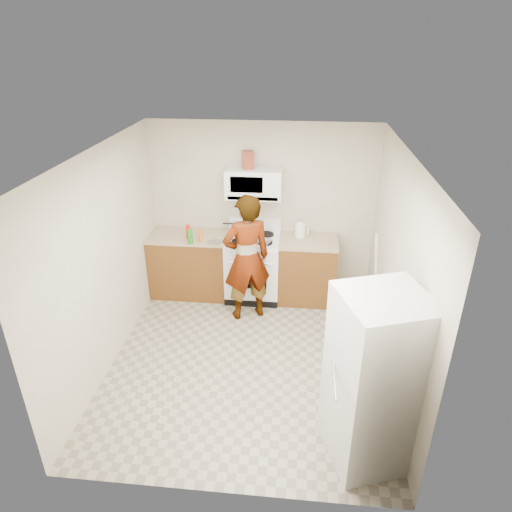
# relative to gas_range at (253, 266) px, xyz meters

# --- Properties ---
(floor) EXTENTS (3.60, 3.60, 0.00)m
(floor) POSITION_rel_gas_range_xyz_m (0.10, -1.48, -0.49)
(floor) COLOR gray
(floor) RESTS_ON ground
(back_wall) EXTENTS (3.20, 0.02, 2.50)m
(back_wall) POSITION_rel_gas_range_xyz_m (0.10, 0.31, 0.76)
(back_wall) COLOR beige
(back_wall) RESTS_ON floor
(right_wall) EXTENTS (0.02, 3.60, 2.50)m
(right_wall) POSITION_rel_gas_range_xyz_m (1.69, -1.48, 0.76)
(right_wall) COLOR beige
(right_wall) RESTS_ON floor
(cabinet_left) EXTENTS (1.12, 0.62, 0.90)m
(cabinet_left) POSITION_rel_gas_range_xyz_m (-0.94, 0.01, -0.04)
(cabinet_left) COLOR brown
(cabinet_left) RESTS_ON floor
(counter_left) EXTENTS (1.14, 0.64, 0.03)m
(counter_left) POSITION_rel_gas_range_xyz_m (-0.94, 0.01, 0.43)
(counter_left) COLOR tan
(counter_left) RESTS_ON cabinet_left
(cabinet_right) EXTENTS (0.80, 0.62, 0.90)m
(cabinet_right) POSITION_rel_gas_range_xyz_m (0.78, 0.01, -0.04)
(cabinet_right) COLOR brown
(cabinet_right) RESTS_ON floor
(counter_right) EXTENTS (0.82, 0.64, 0.03)m
(counter_right) POSITION_rel_gas_range_xyz_m (0.78, 0.01, 0.43)
(counter_right) COLOR tan
(counter_right) RESTS_ON cabinet_right
(gas_range) EXTENTS (0.76, 0.65, 1.13)m
(gas_range) POSITION_rel_gas_range_xyz_m (0.00, 0.00, 0.00)
(gas_range) COLOR white
(gas_range) RESTS_ON floor
(microwave) EXTENTS (0.76, 0.38, 0.40)m
(microwave) POSITION_rel_gas_range_xyz_m (0.00, 0.13, 1.21)
(microwave) COLOR white
(microwave) RESTS_ON back_wall
(person) EXTENTS (0.76, 0.64, 1.76)m
(person) POSITION_rel_gas_range_xyz_m (-0.02, -0.54, 0.39)
(person) COLOR tan
(person) RESTS_ON floor
(fridge) EXTENTS (0.89, 0.89, 1.70)m
(fridge) POSITION_rel_gas_range_xyz_m (1.36, -2.71, 0.36)
(fridge) COLOR #BBBCB7
(fridge) RESTS_ON floor
(kettle) EXTENTS (0.18, 0.18, 0.19)m
(kettle) POSITION_rel_gas_range_xyz_m (0.66, 0.14, 0.54)
(kettle) COLOR white
(kettle) RESTS_ON counter_right
(jug) EXTENTS (0.18, 0.18, 0.24)m
(jug) POSITION_rel_gas_range_xyz_m (-0.08, 0.12, 1.53)
(jug) COLOR maroon
(jug) RESTS_ON microwave
(saucepan) EXTENTS (0.30, 0.30, 0.13)m
(saucepan) POSITION_rel_gas_range_xyz_m (-0.19, 0.18, 0.54)
(saucepan) COLOR #B0B0B4
(saucepan) RESTS_ON gas_range
(tray) EXTENTS (0.29, 0.24, 0.05)m
(tray) POSITION_rel_gas_range_xyz_m (0.13, -0.13, 0.47)
(tray) COLOR white
(tray) RESTS_ON gas_range
(bottle_spray) EXTENTS (0.07, 0.07, 0.21)m
(bottle_spray) POSITION_rel_gas_range_xyz_m (-0.90, -0.11, 0.55)
(bottle_spray) COLOR red
(bottle_spray) RESTS_ON counter_left
(bottle_hot_sauce) EXTENTS (0.06, 0.06, 0.17)m
(bottle_hot_sauce) POSITION_rel_gas_range_xyz_m (-0.71, -0.19, 0.54)
(bottle_hot_sauce) COLOR orange
(bottle_hot_sauce) RESTS_ON counter_left
(bottle_green_cap) EXTENTS (0.08, 0.08, 0.21)m
(bottle_green_cap) POSITION_rel_gas_range_xyz_m (-0.83, -0.28, 0.55)
(bottle_green_cap) COLOR #188317
(bottle_green_cap) RESTS_ON counter_left
(pot_lid) EXTENTS (0.27, 0.27, 0.01)m
(pot_lid) POSITION_rel_gas_range_xyz_m (-0.52, -0.19, 0.46)
(pot_lid) COLOR white
(pot_lid) RESTS_ON counter_left
(broom) EXTENTS (0.21, 0.26, 1.43)m
(broom) POSITION_rel_gas_range_xyz_m (1.63, -0.74, 0.24)
(broom) COLOR silver
(broom) RESTS_ON floor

